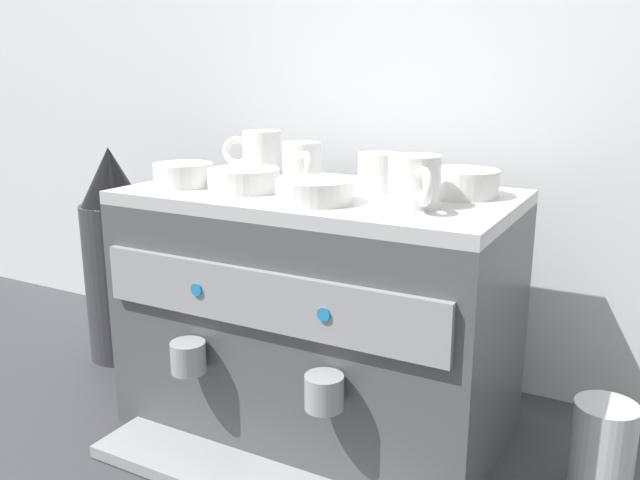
{
  "coord_description": "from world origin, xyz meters",
  "views": [
    {
      "loc": [
        0.52,
        -0.95,
        0.62
      ],
      "look_at": [
        0.0,
        0.0,
        0.34
      ],
      "focal_mm": 36.74,
      "sensor_mm": 36.0,
      "label": 1
    }
  ],
  "objects_px": {
    "ceramic_bowl_1": "(314,192)",
    "coffee_grinder": "(117,258)",
    "ceramic_cup_2": "(260,152)",
    "milk_pitcher": "(602,450)",
    "ceramic_cup_1": "(415,182)",
    "ceramic_bowl_3": "(463,183)",
    "ceramic_bowl_2": "(183,175)",
    "ceramic_cup_3": "(379,171)",
    "ceramic_bowl_0": "(244,180)",
    "espresso_machine": "(319,312)",
    "ceramic_cup_0": "(302,164)"
  },
  "relations": [
    {
      "from": "ceramic_bowl_0",
      "to": "coffee_grinder",
      "type": "bearing_deg",
      "value": 166.27
    },
    {
      "from": "ceramic_cup_2",
      "to": "milk_pitcher",
      "type": "xyz_separation_m",
      "value": [
        0.67,
        -0.11,
        -0.39
      ]
    },
    {
      "from": "ceramic_cup_2",
      "to": "coffee_grinder",
      "type": "relative_size",
      "value": 0.25
    },
    {
      "from": "ceramic_bowl_1",
      "to": "coffee_grinder",
      "type": "xyz_separation_m",
      "value": [
        -0.57,
        0.13,
        -0.22
      ]
    },
    {
      "from": "ceramic_cup_0",
      "to": "ceramic_bowl_2",
      "type": "xyz_separation_m",
      "value": [
        -0.18,
        -0.11,
        -0.02
      ]
    },
    {
      "from": "ceramic_bowl_1",
      "to": "coffee_grinder",
      "type": "relative_size",
      "value": 0.25
    },
    {
      "from": "espresso_machine",
      "to": "ceramic_bowl_0",
      "type": "xyz_separation_m",
      "value": [
        -0.11,
        -0.06,
        0.23
      ]
    },
    {
      "from": "ceramic_cup_2",
      "to": "ceramic_bowl_2",
      "type": "xyz_separation_m",
      "value": [
        -0.03,
        -0.19,
        -0.02
      ]
    },
    {
      "from": "espresso_machine",
      "to": "milk_pitcher",
      "type": "distance_m",
      "value": 0.49
    },
    {
      "from": "ceramic_cup_3",
      "to": "coffee_grinder",
      "type": "relative_size",
      "value": 0.2
    },
    {
      "from": "ceramic_bowl_0",
      "to": "ceramic_bowl_1",
      "type": "height_order",
      "value": "ceramic_bowl_0"
    },
    {
      "from": "ceramic_cup_2",
      "to": "ceramic_bowl_0",
      "type": "bearing_deg",
      "value": -64.01
    },
    {
      "from": "ceramic_bowl_2",
      "to": "coffee_grinder",
      "type": "bearing_deg",
      "value": 159.37
    },
    {
      "from": "ceramic_bowl_1",
      "to": "milk_pitcher",
      "type": "height_order",
      "value": "ceramic_bowl_1"
    },
    {
      "from": "ceramic_bowl_3",
      "to": "espresso_machine",
      "type": "bearing_deg",
      "value": -162.55
    },
    {
      "from": "ceramic_cup_0",
      "to": "ceramic_cup_3",
      "type": "relative_size",
      "value": 0.98
    },
    {
      "from": "espresso_machine",
      "to": "ceramic_cup_3",
      "type": "height_order",
      "value": "ceramic_cup_3"
    },
    {
      "from": "ceramic_cup_1",
      "to": "ceramic_cup_2",
      "type": "distance_m",
      "value": 0.42
    },
    {
      "from": "ceramic_cup_1",
      "to": "ceramic_bowl_2",
      "type": "height_order",
      "value": "ceramic_cup_1"
    },
    {
      "from": "ceramic_bowl_2",
      "to": "ceramic_cup_1",
      "type": "bearing_deg",
      "value": 2.15
    },
    {
      "from": "ceramic_cup_1",
      "to": "ceramic_bowl_1",
      "type": "distance_m",
      "value": 0.15
    },
    {
      "from": "ceramic_cup_2",
      "to": "ceramic_bowl_3",
      "type": "height_order",
      "value": "ceramic_cup_2"
    },
    {
      "from": "ceramic_bowl_3",
      "to": "milk_pitcher",
      "type": "height_order",
      "value": "ceramic_bowl_3"
    },
    {
      "from": "ceramic_bowl_0",
      "to": "ceramic_bowl_2",
      "type": "bearing_deg",
      "value": -175.68
    },
    {
      "from": "ceramic_bowl_3",
      "to": "ceramic_cup_3",
      "type": "bearing_deg",
      "value": -175.19
    },
    {
      "from": "ceramic_bowl_0",
      "to": "ceramic_bowl_1",
      "type": "relative_size",
      "value": 1.01
    },
    {
      "from": "ceramic_bowl_3",
      "to": "milk_pitcher",
      "type": "bearing_deg",
      "value": -13.99
    },
    {
      "from": "coffee_grinder",
      "to": "ceramic_cup_1",
      "type": "bearing_deg",
      "value": -7.54
    },
    {
      "from": "ceramic_cup_1",
      "to": "ceramic_cup_2",
      "type": "bearing_deg",
      "value": 155.87
    },
    {
      "from": "ceramic_cup_2",
      "to": "ceramic_bowl_3",
      "type": "xyz_separation_m",
      "value": [
        0.42,
        -0.05,
        -0.02
      ]
    },
    {
      "from": "ceramic_cup_3",
      "to": "ceramic_cup_2",
      "type": "bearing_deg",
      "value": 167.22
    },
    {
      "from": "ceramic_bowl_1",
      "to": "coffee_grinder",
      "type": "height_order",
      "value": "coffee_grinder"
    },
    {
      "from": "espresso_machine",
      "to": "ceramic_bowl_1",
      "type": "relative_size",
      "value": 5.41
    },
    {
      "from": "ceramic_bowl_2",
      "to": "ceramic_bowl_3",
      "type": "height_order",
      "value": "ceramic_bowl_3"
    },
    {
      "from": "espresso_machine",
      "to": "ceramic_cup_0",
      "type": "bearing_deg",
      "value": 144.29
    },
    {
      "from": "espresso_machine",
      "to": "milk_pitcher",
      "type": "relative_size",
      "value": 4.21
    },
    {
      "from": "ceramic_bowl_2",
      "to": "milk_pitcher",
      "type": "distance_m",
      "value": 0.8
    },
    {
      "from": "ceramic_cup_0",
      "to": "ceramic_bowl_2",
      "type": "distance_m",
      "value": 0.21
    },
    {
      "from": "ceramic_cup_0",
      "to": "ceramic_cup_2",
      "type": "bearing_deg",
      "value": 150.0
    },
    {
      "from": "ceramic_cup_3",
      "to": "ceramic_bowl_3",
      "type": "height_order",
      "value": "ceramic_cup_3"
    },
    {
      "from": "ceramic_cup_1",
      "to": "coffee_grinder",
      "type": "height_order",
      "value": "ceramic_cup_1"
    },
    {
      "from": "ceramic_cup_1",
      "to": "ceramic_bowl_0",
      "type": "bearing_deg",
      "value": -178.73
    },
    {
      "from": "ceramic_cup_1",
      "to": "coffee_grinder",
      "type": "bearing_deg",
      "value": 172.46
    },
    {
      "from": "milk_pitcher",
      "to": "ceramic_bowl_2",
      "type": "bearing_deg",
      "value": -173.94
    },
    {
      "from": "espresso_machine",
      "to": "ceramic_cup_0",
      "type": "distance_m",
      "value": 0.26
    },
    {
      "from": "ceramic_cup_3",
      "to": "ceramic_bowl_0",
      "type": "bearing_deg",
      "value": -149.08
    },
    {
      "from": "ceramic_cup_1",
      "to": "coffee_grinder",
      "type": "xyz_separation_m",
      "value": [
        -0.71,
        0.09,
        -0.24
      ]
    },
    {
      "from": "ceramic_cup_3",
      "to": "ceramic_bowl_0",
      "type": "distance_m",
      "value": 0.23
    },
    {
      "from": "ceramic_cup_0",
      "to": "coffee_grinder",
      "type": "xyz_separation_m",
      "value": [
        -0.47,
        0.0,
        -0.24
      ]
    },
    {
      "from": "ceramic_cup_1",
      "to": "ceramic_bowl_0",
      "type": "height_order",
      "value": "ceramic_cup_1"
    }
  ]
}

